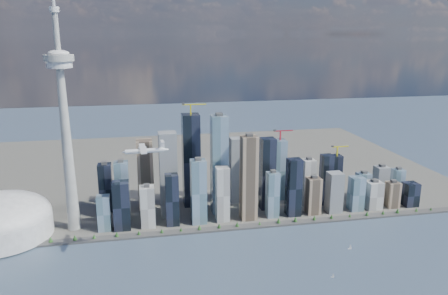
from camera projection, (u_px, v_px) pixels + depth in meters
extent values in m
cube|color=#383838|center=(220.00, 229.00, 916.53)|extent=(1100.00, 22.00, 4.00)
cube|color=#4C4C47|center=(193.00, 167.00, 1344.08)|extent=(1400.00, 900.00, 3.00)
cylinder|color=#3F2D1E|center=(22.00, 244.00, 843.34)|extent=(1.00, 1.00, 2.40)
cone|color=#1C4D1B|center=(22.00, 242.00, 842.44)|extent=(7.20, 7.20, 8.00)
cylinder|color=#3F2D1E|center=(69.00, 240.00, 859.43)|extent=(1.00, 1.00, 2.40)
cone|color=#1C4D1B|center=(69.00, 238.00, 858.52)|extent=(7.20, 7.20, 8.00)
cylinder|color=#3F2D1E|center=(114.00, 236.00, 875.51)|extent=(1.00, 1.00, 2.40)
cone|color=#1C4D1B|center=(114.00, 235.00, 874.61)|extent=(7.20, 7.20, 8.00)
cylinder|color=#3F2D1E|center=(157.00, 233.00, 891.60)|extent=(1.00, 1.00, 2.40)
cone|color=#1C4D1B|center=(157.00, 231.00, 890.69)|extent=(7.20, 7.20, 8.00)
cylinder|color=#3F2D1E|center=(199.00, 229.00, 907.68)|extent=(1.00, 1.00, 2.40)
cone|color=#1C4D1B|center=(199.00, 228.00, 906.78)|extent=(7.20, 7.20, 8.00)
cylinder|color=#3F2D1E|center=(240.00, 226.00, 923.77)|extent=(1.00, 1.00, 2.40)
cone|color=#1C4D1B|center=(240.00, 224.00, 922.86)|extent=(7.20, 7.20, 8.00)
cylinder|color=#3F2D1E|center=(279.00, 223.00, 939.85)|extent=(1.00, 1.00, 2.40)
cone|color=#1C4D1B|center=(279.00, 221.00, 938.95)|extent=(7.20, 7.20, 8.00)
cylinder|color=#3F2D1E|center=(317.00, 219.00, 955.94)|extent=(1.00, 1.00, 2.40)
cone|color=#1C4D1B|center=(317.00, 218.00, 955.03)|extent=(7.20, 7.20, 8.00)
cylinder|color=#3F2D1E|center=(353.00, 216.00, 972.02)|extent=(1.00, 1.00, 2.40)
cone|color=#1C4D1B|center=(354.00, 215.00, 971.12)|extent=(7.20, 7.20, 8.00)
cylinder|color=#3F2D1E|center=(389.00, 213.00, 988.11)|extent=(1.00, 1.00, 2.40)
cone|color=#1C4D1B|center=(389.00, 212.00, 987.20)|extent=(7.20, 7.20, 8.00)
cylinder|color=#3F2D1E|center=(423.00, 210.00, 1004.20)|extent=(1.00, 1.00, 2.40)
cone|color=#1C4D1B|center=(423.00, 209.00, 1003.29)|extent=(7.20, 7.20, 8.00)
cube|color=black|center=(122.00, 205.00, 904.23)|extent=(34.00, 34.00, 102.70)
cube|color=slate|center=(122.00, 191.00, 948.19)|extent=(30.00, 30.00, 130.71)
cube|color=beige|center=(146.00, 207.00, 915.27)|extent=(30.00, 30.00, 88.69)
cube|color=tan|center=(144.00, 175.00, 1005.60)|extent=(36.00, 36.00, 163.39)
cube|color=slate|center=(170.00, 175.00, 960.04)|extent=(38.00, 38.00, 191.39)
cube|color=black|center=(172.00, 200.00, 922.54)|extent=(28.00, 28.00, 112.04)
cube|color=slate|center=(198.00, 192.00, 929.22)|extent=(32.00, 32.00, 140.04)
cube|color=black|center=(192.00, 160.00, 1018.97)|extent=(40.00, 40.00, 219.40)
cube|color=slate|center=(219.00, 165.00, 976.35)|extent=(36.00, 36.00, 224.07)
cube|color=beige|center=(223.00, 194.00, 941.78)|extent=(28.00, 28.00, 121.37)
cube|color=tan|center=(248.00, 178.00, 943.76)|extent=(34.00, 34.00, 186.73)
cube|color=slate|center=(237.00, 170.00, 1047.02)|extent=(30.00, 30.00, 158.72)
cube|color=black|center=(266.00, 174.00, 1003.81)|extent=(32.00, 32.00, 168.05)
cube|color=slate|center=(272.00, 195.00, 964.55)|extent=(26.00, 26.00, 102.70)
cube|color=black|center=(294.00, 187.00, 970.30)|extent=(30.00, 30.00, 130.71)
cube|color=slate|center=(279.00, 169.00, 1067.68)|extent=(34.00, 34.00, 149.38)
cube|color=beige|center=(306.00, 183.00, 1029.42)|extent=(28.00, 28.00, 112.04)
cube|color=tan|center=(314.00, 196.00, 985.46)|extent=(30.00, 30.00, 84.03)
cube|color=slate|center=(335.00, 192.00, 993.56)|extent=(32.00, 32.00, 93.36)
cube|color=black|center=(326.00, 179.00, 1037.53)|extent=(26.00, 26.00, 121.37)
cube|color=slate|center=(355.00, 194.00, 1004.61)|extent=(30.00, 30.00, 79.36)
cube|color=black|center=(336.00, 175.00, 1101.40)|extent=(28.00, 28.00, 102.70)
cube|color=slate|center=(364.00, 187.00, 1062.55)|extent=(30.00, 30.00, 70.02)
cube|color=beige|center=(375.00, 195.00, 1015.65)|extent=(34.00, 34.00, 65.35)
cube|color=tan|center=(392.00, 195.00, 1024.59)|extent=(28.00, 28.00, 60.69)
cube|color=slate|center=(381.00, 183.00, 1069.14)|extent=(30.00, 30.00, 84.03)
cube|color=black|center=(409.00, 194.00, 1033.53)|extent=(32.00, 32.00, 56.02)
cube|color=slate|center=(398.00, 184.00, 1078.67)|extent=(26.00, 26.00, 74.69)
cube|color=black|center=(105.00, 188.00, 995.36)|extent=(30.00, 30.00, 112.04)
cube|color=slate|center=(102.00, 213.00, 900.33)|extent=(26.00, 26.00, 74.69)
cube|color=yellow|center=(191.00, 109.00, 988.58)|extent=(3.00, 3.00, 22.00)
cube|color=yellow|center=(194.00, 104.00, 987.34)|extent=(55.00, 2.20, 2.20)
cube|color=#383838|center=(183.00, 104.00, 982.25)|extent=(6.00, 4.00, 4.00)
cube|color=red|center=(280.00, 135.00, 1046.11)|extent=(3.00, 3.00, 22.00)
cube|color=red|center=(283.00, 131.00, 1044.68)|extent=(48.00, 2.20, 2.20)
cube|color=#383838|center=(275.00, 130.00, 1040.17)|extent=(6.00, 4.00, 4.00)
cube|color=yellow|center=(337.00, 151.00, 1085.70)|extent=(3.00, 3.00, 22.00)
cube|color=yellow|center=(340.00, 147.00, 1084.19)|extent=(45.00, 2.20, 2.20)
cube|color=#383838|center=(333.00, 146.00, 1079.93)|extent=(6.00, 4.00, 4.00)
cone|color=gray|center=(67.00, 150.00, 874.80)|extent=(26.00, 26.00, 340.00)
cylinder|color=#BBBBBB|center=(59.00, 64.00, 832.00)|extent=(48.00, 48.00, 14.00)
cylinder|color=gray|center=(59.00, 58.00, 828.98)|extent=(56.00, 56.00, 12.00)
ellipsoid|color=#BBBBBB|center=(58.00, 53.00, 826.97)|extent=(40.00, 40.00, 14.00)
cylinder|color=gray|center=(56.00, 32.00, 816.90)|extent=(11.00, 11.00, 80.00)
cylinder|color=#BBBBBB|center=(54.00, 9.00, 806.83)|extent=(18.00, 18.00, 10.00)
cylinder|color=#BBBBBB|center=(0.00, 226.00, 876.57)|extent=(200.00, 200.00, 44.00)
cylinder|color=silver|center=(144.00, 151.00, 732.18)|extent=(63.89, 10.75, 7.83)
cone|color=silver|center=(124.00, 152.00, 724.62)|extent=(8.91, 8.21, 7.83)
cone|color=silver|center=(165.00, 150.00, 740.03)|extent=(12.58, 8.38, 7.83)
cube|color=silver|center=(143.00, 149.00, 730.58)|extent=(12.93, 68.87, 1.22)
cylinder|color=silver|center=(143.00, 152.00, 718.42)|extent=(13.64, 5.02, 4.40)
cylinder|color=silver|center=(142.00, 148.00, 743.72)|extent=(13.64, 5.02, 4.40)
cylinder|color=#3F3F3F|center=(139.00, 152.00, 716.74)|extent=(0.82, 9.79, 9.78)
cylinder|color=#3F3F3F|center=(138.00, 148.00, 742.04)|extent=(0.82, 9.79, 9.78)
cube|color=silver|center=(163.00, 145.00, 737.22)|extent=(6.89, 1.29, 13.45)
cube|color=silver|center=(162.00, 141.00, 735.50)|extent=(6.39, 22.24, 0.86)
cube|color=silver|center=(332.00, 277.00, 737.33)|extent=(5.68, 3.16, 0.73)
cylinder|color=#999999|center=(333.00, 275.00, 736.28)|extent=(0.22, 0.22, 8.17)
cube|color=silver|center=(350.00, 249.00, 834.79)|extent=(6.88, 2.95, 0.89)
cylinder|color=#999999|center=(350.00, 246.00, 833.50)|extent=(0.27, 0.27, 9.99)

